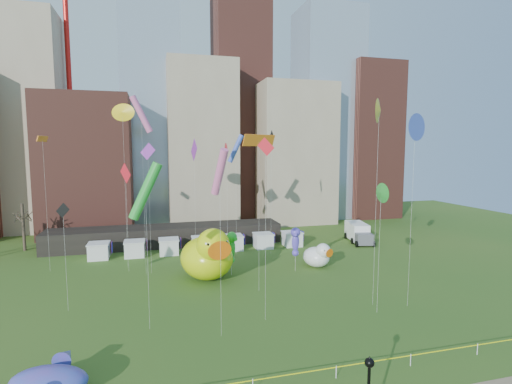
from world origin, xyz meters
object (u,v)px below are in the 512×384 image
object	(u,v)px
whale_inflatable	(50,380)
seahorse_green	(231,245)
big_duck	(208,255)
box_truck	(358,232)
small_duck	(318,256)
seahorse_purple	(296,239)

from	to	relation	value
whale_inflatable	seahorse_green	bearing A→B (deg)	63.03
big_duck	whale_inflatable	bearing A→B (deg)	-134.98
big_duck	whale_inflatable	distance (m)	23.65
big_duck	seahorse_green	size ratio (longest dim) A/B	1.65
big_duck	whale_inflatable	xyz separation A→B (m)	(-13.00, -19.65, -2.07)
whale_inflatable	box_truck	world-z (taller)	box_truck
seahorse_green	box_truck	xyz separation A→B (m)	(24.78, 12.21, -2.33)
box_truck	whale_inflatable	bearing A→B (deg)	-129.70
small_duck	whale_inflatable	world-z (taller)	small_duck
seahorse_purple	big_duck	bearing A→B (deg)	-155.94
seahorse_purple	seahorse_green	bearing A→B (deg)	-160.53
big_duck	small_duck	size ratio (longest dim) A/B	1.88
small_duck	seahorse_purple	xyz separation A→B (m)	(-3.54, -0.91, 2.68)
big_duck	small_duck	distance (m)	15.19
small_duck	whale_inflatable	size ratio (longest dim) A/B	0.77
seahorse_green	box_truck	distance (m)	27.72
seahorse_purple	box_truck	bearing A→B (deg)	59.75
small_duck	seahorse_green	size ratio (longest dim) A/B	0.88
seahorse_purple	box_truck	world-z (taller)	seahorse_purple
box_truck	seahorse_purple	bearing A→B (deg)	-130.66
big_duck	box_truck	bearing A→B (deg)	13.54
small_duck	box_truck	distance (m)	17.31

